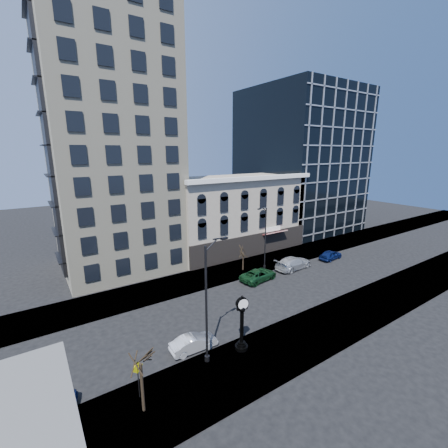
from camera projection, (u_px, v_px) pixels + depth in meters
ground at (229, 307)px, 31.61m from camera, size 160.00×160.00×0.00m
sidewalk_far at (194, 280)px, 38.08m from camera, size 160.00×6.00×0.12m
sidewalk_near at (283, 347)px, 25.11m from camera, size 160.00×6.00×0.12m
cream_tower at (109, 126)px, 39.06m from camera, size 15.90×15.40×42.50m
victorian_row at (235, 214)px, 49.50m from camera, size 22.60×11.19×12.50m
glass_office at (299, 161)px, 62.37m from camera, size 20.00×20.15×28.00m
street_clock at (242, 325)px, 24.33m from camera, size 1.09×1.09×4.81m
street_lamp_near at (213, 268)px, 22.12m from camera, size 2.55×0.80×9.97m
street_lamp_far at (263, 221)px, 39.78m from camera, size 2.26×1.01×9.07m
bare_tree_near at (140, 353)px, 17.97m from camera, size 3.19×3.19×5.47m
bare_tree_far at (243, 249)px, 40.65m from camera, size 2.35×2.35×4.03m
warning_sign at (138, 373)px, 19.50m from camera, size 0.84×0.37×2.72m
car_near_a at (41, 402)px, 18.83m from camera, size 4.55×3.13×1.44m
car_near_b at (194, 343)px, 24.73m from camera, size 4.01×1.50×1.31m
car_far_a at (259, 275)px, 38.12m from camera, size 5.51×3.12×1.45m
car_far_b at (293, 263)px, 41.84m from camera, size 6.09×2.89×1.72m
car_far_c at (331, 255)px, 45.49m from camera, size 4.37×2.11×1.44m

